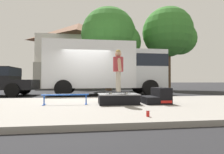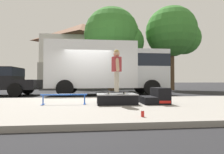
# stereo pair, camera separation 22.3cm
# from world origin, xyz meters

# --- Properties ---
(ground_plane) EXTENTS (140.00, 140.00, 0.00)m
(ground_plane) POSITION_xyz_m (0.00, 0.00, 0.00)
(ground_plane) COLOR black
(sidewalk_slab) EXTENTS (50.00, 5.00, 0.12)m
(sidewalk_slab) POSITION_xyz_m (0.00, -3.00, 0.06)
(sidewalk_slab) COLOR gray
(sidewalk_slab) RESTS_ON ground
(skate_box) EXTENTS (1.23, 0.80, 0.32)m
(skate_box) POSITION_xyz_m (0.98, -2.97, 0.29)
(skate_box) COLOR black
(skate_box) RESTS_ON sidewalk_slab
(kicker_ramp) EXTENTS (0.81, 0.82, 0.51)m
(kicker_ramp) POSITION_xyz_m (2.27, -2.97, 0.33)
(kicker_ramp) COLOR black
(kicker_ramp) RESTS_ON sidewalk_slab
(grind_rail) EXTENTS (1.42, 0.28, 0.32)m
(grind_rail) POSITION_xyz_m (-0.64, -2.88, 0.36)
(grind_rail) COLOR blue
(grind_rail) RESTS_ON sidewalk_slab
(skateboard) EXTENTS (0.79, 0.26, 0.07)m
(skateboard) POSITION_xyz_m (0.98, -3.03, 0.50)
(skateboard) COLOR black
(skateboard) RESTS_ON skate_box
(skater_kid) EXTENTS (0.32, 0.68, 1.32)m
(skater_kid) POSITION_xyz_m (0.98, -3.03, 1.29)
(skater_kid) COLOR #B7AD99
(skater_kid) RESTS_ON skateboard
(soda_can) EXTENTS (0.07, 0.07, 0.13)m
(soda_can) POSITION_xyz_m (1.25, -5.01, 0.18)
(soda_can) COLOR red
(soda_can) RESTS_ON sidewalk_slab
(box_truck) EXTENTS (6.91, 2.63, 3.05)m
(box_truck) POSITION_xyz_m (1.17, 2.20, 1.70)
(box_truck) COLOR white
(box_truck) RESTS_ON ground
(street_tree_main) EXTENTS (5.23, 4.76, 7.21)m
(street_tree_main) POSITION_xyz_m (2.14, 6.93, 4.68)
(street_tree_main) COLOR brown
(street_tree_main) RESTS_ON ground
(street_tree_neighbour) EXTENTS (4.98, 4.53, 7.57)m
(street_tree_neighbour) POSITION_xyz_m (7.56, 6.99, 5.15)
(street_tree_neighbour) COLOR brown
(street_tree_neighbour) RESTS_ON ground
(house_behind) EXTENTS (9.54, 8.22, 8.40)m
(house_behind) POSITION_xyz_m (-1.08, 15.22, 4.24)
(house_behind) COLOR silver
(house_behind) RESTS_ON ground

